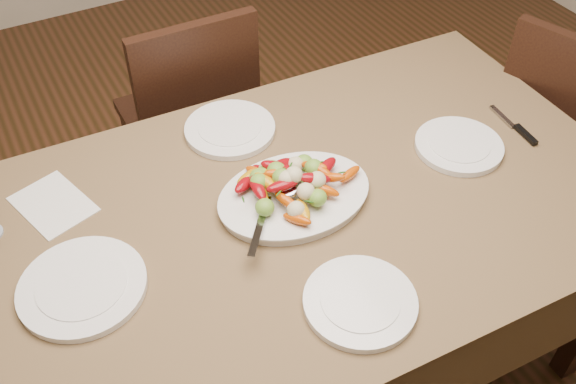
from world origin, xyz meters
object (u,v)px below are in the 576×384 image
at_px(chair_right, 567,138).
at_px(plate_left, 83,287).
at_px(serving_platter, 294,198).
at_px(plate_right, 459,146).
at_px(chair_far, 186,117).
at_px(plate_far, 230,129).
at_px(dining_table, 288,298).
at_px(plate_near, 360,302).

height_order(chair_right, plate_left, chair_right).
distance_m(serving_platter, plate_right, 0.51).
distance_m(chair_far, plate_far, 0.57).
relative_size(plate_left, plate_far, 1.11).
distance_m(dining_table, chair_far, 0.84).
xyz_separation_m(dining_table, plate_right, (0.53, -0.02, 0.39)).
distance_m(chair_right, serving_platter, 1.18).
bearing_deg(plate_right, serving_platter, 175.65).
xyz_separation_m(chair_right, serving_platter, (-1.14, -0.06, 0.30)).
relative_size(chair_far, plate_far, 3.64).
bearing_deg(plate_near, plate_far, 89.79).
height_order(chair_far, plate_near, chair_far).
relative_size(serving_platter, plate_left, 1.35).
xyz_separation_m(plate_left, plate_right, (1.06, -0.02, 0.00)).
height_order(dining_table, plate_near, plate_near).
height_order(dining_table, chair_right, chair_right).
bearing_deg(chair_far, chair_right, 146.84).
distance_m(dining_table, serving_platter, 0.39).
height_order(plate_right, plate_near, same).
distance_m(dining_table, plate_far, 0.53).
bearing_deg(plate_right, chair_right, 8.59).
relative_size(serving_platter, plate_near, 1.54).
distance_m(serving_platter, plate_near, 0.35).
distance_m(chair_far, chair_right, 1.38).
bearing_deg(serving_platter, plate_far, 94.49).
relative_size(plate_left, plate_near, 1.14).
bearing_deg(chair_right, plate_near, 91.12).
distance_m(plate_right, plate_far, 0.65).
xyz_separation_m(plate_right, plate_far, (-0.53, 0.37, 0.00)).
bearing_deg(plate_left, chair_right, 2.60).
bearing_deg(plate_near, plate_right, 30.49).
distance_m(chair_far, plate_near, 1.21).
height_order(chair_right, plate_near, chair_right).
bearing_deg(dining_table, plate_near, -90.05).
distance_m(chair_right, plate_far, 1.24).
xyz_separation_m(serving_platter, plate_left, (-0.56, -0.02, -0.00)).
height_order(chair_far, chair_right, same).
relative_size(chair_far, plate_near, 3.74).
distance_m(dining_table, plate_near, 0.51).
height_order(chair_far, plate_left, chair_far).
relative_size(chair_far, serving_platter, 2.43).
height_order(serving_platter, plate_far, serving_platter).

